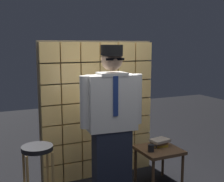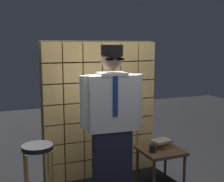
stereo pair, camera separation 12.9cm
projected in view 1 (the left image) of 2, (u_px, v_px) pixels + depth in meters
The scene contains 6 objects.
glass_block_wall at pixel (99, 110), 4.11m from camera, with size 1.64×0.10×1.91m.
standing_person at pixel (112, 123), 3.35m from camera, with size 0.74×0.33×1.84m.
bar_stool at pixel (38, 163), 3.22m from camera, with size 0.34×0.34×0.76m.
side_table at pixel (159, 153), 3.87m from camera, with size 0.52×0.52×0.50m.
book_stack at pixel (159, 142), 3.92m from camera, with size 0.27×0.21×0.10m.
coffee_mug at pixel (151, 148), 3.73m from camera, with size 0.13×0.08×0.09m.
Camera 1 is at (-1.50, -2.57, 1.84)m, focal length 47.58 mm.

